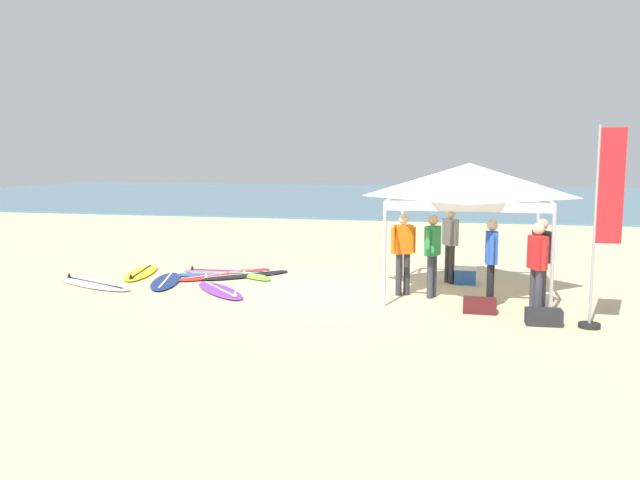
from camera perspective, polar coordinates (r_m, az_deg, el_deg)
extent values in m
plane|color=beige|center=(13.81, 1.01, -4.64)|extent=(80.00, 80.00, 0.00)
cube|color=teal|center=(47.07, 10.05, 3.78)|extent=(80.00, 36.00, 0.10)
cylinder|color=#B7B7BC|center=(12.38, 5.74, -1.24)|extent=(0.07, 0.07, 2.05)
cylinder|color=#B7B7BC|center=(12.35, 19.94, -1.67)|extent=(0.07, 0.07, 2.05)
cylinder|color=#B7B7BC|center=(15.39, 7.32, 0.41)|extent=(0.07, 0.07, 2.05)
cylinder|color=#B7B7BC|center=(15.36, 18.72, 0.06)|extent=(0.07, 0.07, 2.05)
cube|color=white|center=(12.17, 12.95, 2.89)|extent=(3.06, 0.03, 0.18)
cube|color=white|center=(15.22, 13.11, 3.73)|extent=(3.06, 0.03, 0.18)
cube|color=white|center=(13.79, 6.67, 3.52)|extent=(0.03, 3.06, 0.18)
cube|color=white|center=(13.76, 19.43, 3.15)|extent=(0.03, 3.06, 0.18)
pyramid|color=white|center=(13.67, 13.10, 5.20)|extent=(3.18, 3.18, 0.70)
ellipsoid|color=white|center=(15.38, -19.40, -3.69)|extent=(2.54, 1.62, 0.07)
cube|color=black|center=(15.37, -19.41, -3.56)|extent=(1.95, 0.89, 0.01)
cone|color=black|center=(16.21, -21.39, -2.89)|extent=(0.09, 0.09, 0.12)
ellipsoid|color=purple|center=(13.97, -8.88, -4.44)|extent=(1.89, 1.96, 0.07)
cube|color=white|center=(13.97, -8.89, -4.29)|extent=(1.28, 1.36, 0.01)
cone|color=white|center=(13.15, -7.53, -4.73)|extent=(0.09, 0.09, 0.12)
ellipsoid|color=navy|center=(15.23, -13.52, -3.58)|extent=(1.26, 2.29, 0.07)
cube|color=white|center=(15.23, -13.53, -3.44)|extent=(0.63, 1.80, 0.01)
cone|color=white|center=(16.10, -13.03, -2.64)|extent=(0.09, 0.09, 0.12)
ellipsoid|color=black|center=(15.69, -6.74, -3.11)|extent=(2.15, 2.10, 0.07)
cube|color=white|center=(15.69, -6.74, -2.97)|extent=(1.48, 1.43, 0.01)
cone|color=white|center=(15.32, -10.07, -3.06)|extent=(0.09, 0.09, 0.12)
ellipsoid|color=yellow|center=(16.47, -15.59, -2.83)|extent=(1.13, 2.30, 0.07)
cube|color=black|center=(16.47, -15.60, -2.70)|extent=(0.51, 1.83, 0.01)
cone|color=black|center=(15.60, -16.45, -3.07)|extent=(0.09, 0.09, 0.12)
ellipsoid|color=blue|center=(15.90, -9.30, -3.02)|extent=(2.16, 1.18, 0.07)
cube|color=white|center=(15.90, -9.31, -2.88)|extent=(1.70, 0.59, 0.01)
cone|color=white|center=(15.99, -12.37, -2.69)|extent=(0.09, 0.09, 0.12)
ellipsoid|color=pink|center=(16.13, -8.10, -2.85)|extent=(2.38, 0.70, 0.07)
cube|color=black|center=(16.12, -8.10, -2.71)|extent=(2.01, 0.10, 0.01)
cone|color=black|center=(16.47, -11.28, -2.37)|extent=(0.09, 0.09, 0.12)
ellipsoid|color=#7AD12D|center=(15.75, -6.32, -3.06)|extent=(1.75, 1.60, 0.07)
cube|color=white|center=(15.74, -6.33, -2.93)|extent=(1.23, 1.07, 0.01)
cone|color=white|center=(16.40, -7.64, -2.34)|extent=(0.09, 0.09, 0.12)
ellipsoid|color=red|center=(15.85, -8.35, -3.03)|extent=(2.09, 2.48, 0.07)
cube|color=white|center=(15.84, -8.35, -2.90)|extent=(1.33, 1.78, 0.01)
cone|color=white|center=(16.40, -5.21, -2.30)|extent=(0.09, 0.09, 0.12)
cylinder|color=#2D2D33|center=(13.50, 7.00, -3.07)|extent=(0.13, 0.13, 0.88)
cylinder|color=#2D2D33|center=(13.57, 7.70, -3.03)|extent=(0.13, 0.13, 0.88)
cube|color=orange|center=(13.42, 7.40, 0.06)|extent=(0.42, 0.37, 0.60)
sphere|color=beige|center=(13.37, 7.43, 1.87)|extent=(0.21, 0.21, 0.21)
cylinder|color=orange|center=(13.33, 6.50, -0.06)|extent=(0.09, 0.09, 0.54)
cylinder|color=orange|center=(13.52, 8.30, 0.01)|extent=(0.09, 0.09, 0.54)
cylinder|color=black|center=(12.54, 14.89, -4.06)|extent=(0.13, 0.13, 0.88)
cylinder|color=black|center=(12.72, 14.85, -3.90)|extent=(0.13, 0.13, 0.88)
cube|color=#2851B2|center=(12.51, 14.98, -0.66)|extent=(0.23, 0.36, 0.60)
sphere|color=beige|center=(12.46, 15.05, 1.28)|extent=(0.21, 0.21, 0.21)
cylinder|color=#2851B2|center=(12.28, 15.03, -0.89)|extent=(0.09, 0.09, 0.54)
cylinder|color=#2851B2|center=(12.74, 14.93, -0.60)|extent=(0.09, 0.09, 0.54)
cylinder|color=#383842|center=(12.16, 18.80, -4.56)|extent=(0.13, 0.13, 0.88)
cylinder|color=#383842|center=(12.31, 18.40, -4.40)|extent=(0.13, 0.13, 0.88)
cube|color=red|center=(12.11, 18.74, -1.05)|extent=(0.35, 0.42, 0.60)
sphere|color=beige|center=(12.06, 18.83, 0.95)|extent=(0.21, 0.21, 0.21)
cylinder|color=red|center=(11.92, 19.27, -1.30)|extent=(0.09, 0.09, 0.54)
cylinder|color=red|center=(12.32, 18.23, -0.99)|extent=(0.09, 0.09, 0.54)
cylinder|color=#2D2D33|center=(15.09, 11.25, -2.06)|extent=(0.13, 0.13, 0.88)
cylinder|color=#2D2D33|center=(14.94, 11.60, -2.16)|extent=(0.13, 0.13, 0.88)
cube|color=gray|center=(14.91, 11.50, 0.70)|extent=(0.38, 0.42, 0.60)
sphere|color=beige|center=(14.87, 11.54, 2.33)|extent=(0.21, 0.21, 0.21)
cylinder|color=gray|center=(15.11, 11.05, 0.72)|extent=(0.09, 0.09, 0.54)
cylinder|color=gray|center=(14.72, 11.95, 0.52)|extent=(0.09, 0.09, 0.54)
cylinder|color=#383842|center=(12.98, 19.14, -3.84)|extent=(0.13, 0.13, 0.88)
cylinder|color=#383842|center=(13.14, 18.75, -3.70)|extent=(0.13, 0.13, 0.88)
cube|color=black|center=(12.94, 19.08, -0.55)|extent=(0.35, 0.42, 0.60)
sphere|color=tan|center=(12.89, 19.16, 1.32)|extent=(0.21, 0.21, 0.21)
cylinder|color=black|center=(12.75, 19.59, -0.77)|extent=(0.09, 0.09, 0.54)
cylinder|color=black|center=(13.14, 18.58, -0.50)|extent=(0.09, 0.09, 0.54)
cylinder|color=#383842|center=(13.32, 9.75, -3.26)|extent=(0.13, 0.13, 0.88)
cylinder|color=#383842|center=(13.48, 10.05, -3.14)|extent=(0.13, 0.13, 0.88)
cube|color=#2D8C47|center=(13.28, 9.97, -0.06)|extent=(0.33, 0.41, 0.60)
sphere|color=tan|center=(13.24, 10.01, 1.76)|extent=(0.21, 0.21, 0.21)
cylinder|color=#2D8C47|center=(13.08, 9.57, -0.26)|extent=(0.09, 0.09, 0.54)
cylinder|color=#2D8C47|center=(13.50, 10.34, -0.04)|extent=(0.09, 0.09, 0.54)
cylinder|color=#99999E|center=(11.59, 23.19, 0.98)|extent=(0.04, 0.04, 3.40)
cube|color=red|center=(11.58, 24.44, 4.39)|extent=(0.40, 0.02, 1.90)
cylinder|color=black|center=(11.87, 22.79, -7.01)|extent=(0.36, 0.36, 0.08)
cube|color=#232328|center=(11.76, 19.23, -6.47)|extent=(0.62, 0.35, 0.28)
cube|color=#4C1919|center=(12.31, 13.99, -5.67)|extent=(0.60, 0.32, 0.28)
cube|color=#2D60B7|center=(15.00, 12.75, -3.20)|extent=(0.48, 0.34, 0.34)
cube|color=white|center=(14.97, 12.77, -2.47)|extent=(0.50, 0.36, 0.05)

